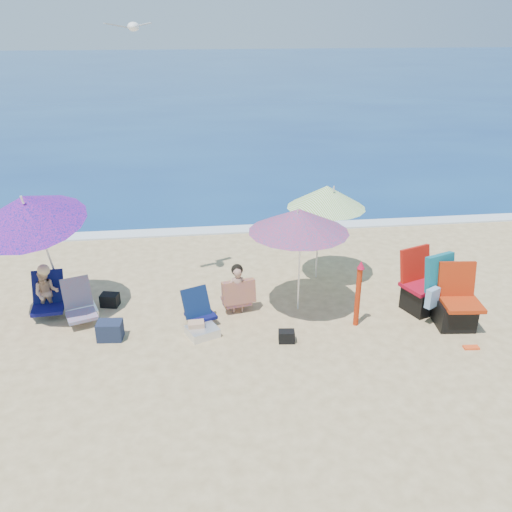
{
  "coord_description": "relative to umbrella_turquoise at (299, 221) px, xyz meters",
  "views": [
    {
      "loc": [
        -1.35,
        -7.35,
        4.8
      ],
      "look_at": [
        -0.3,
        1.0,
        1.1
      ],
      "focal_mm": 38.37,
      "sensor_mm": 36.0,
      "label": 1
    }
  ],
  "objects": [
    {
      "name": "chair_rainbow",
      "position": [
        -3.74,
        0.23,
        -1.52
      ],
      "size": [
        0.68,
        0.86,
        0.69
      ],
      "color": "#C64653",
      "rests_on": "ground"
    },
    {
      "name": "umbrella_blue",
      "position": [
        -4.35,
        0.3,
        0.27
      ],
      "size": [
        2.32,
        2.36,
        2.41
      ],
      "color": "silver",
      "rests_on": "ground"
    },
    {
      "name": "sea",
      "position": [
        -0.42,
        44.0,
        -1.75
      ],
      "size": [
        120.0,
        80.0,
        0.12
      ],
      "color": "navy",
      "rests_on": "ground"
    },
    {
      "name": "ground",
      "position": [
        -0.42,
        -1.0,
        -1.7
      ],
      "size": [
        120.0,
        120.0,
        0.0
      ],
      "color": "#D8BC84",
      "rests_on": "ground"
    },
    {
      "name": "camp_chair_left",
      "position": [
        2.55,
        -0.83,
        -1.38
      ],
      "size": [
        0.7,
        0.73,
        1.07
      ],
      "color": "#AC2D0C",
      "rests_on": "ground"
    },
    {
      "name": "camp_chair_right",
      "position": [
        2.23,
        -0.28,
        -1.28
      ],
      "size": [
        0.85,
        1.04,
        1.16
      ],
      "color": "maroon",
      "rests_on": "ground"
    },
    {
      "name": "bag_tan",
      "position": [
        -1.77,
        -0.56,
        -1.59
      ],
      "size": [
        0.27,
        0.2,
        0.22
      ],
      "color": "tan",
      "rests_on": "ground"
    },
    {
      "name": "foam",
      "position": [
        -0.42,
        4.1,
        -1.68
      ],
      "size": [
        120.0,
        0.5,
        0.04
      ],
      "color": "white",
      "rests_on": "ground"
    },
    {
      "name": "furled_umbrella",
      "position": [
        0.91,
        -0.6,
        -1.05
      ],
      "size": [
        0.14,
        0.14,
        1.19
      ],
      "color": "#B32A0C",
      "rests_on": "ground"
    },
    {
      "name": "bag_black_b",
      "position": [
        -0.35,
        -0.98,
        -1.6
      ],
      "size": [
        0.27,
        0.2,
        0.2
      ],
      "color": "black",
      "rests_on": "ground"
    },
    {
      "name": "umbrella_turquoise",
      "position": [
        0.0,
        0.0,
        0.0
      ],
      "size": [
        2.14,
        2.14,
        1.93
      ],
      "color": "white",
      "rests_on": "ground"
    },
    {
      "name": "umbrella_striped",
      "position": [
        0.75,
        1.16,
        0.01
      ],
      "size": [
        1.88,
        1.88,
        1.96
      ],
      "color": "white",
      "rests_on": "ground"
    },
    {
      "name": "seagull",
      "position": [
        -2.51,
        0.91,
        2.95
      ],
      "size": [
        0.72,
        0.53,
        0.14
      ],
      "color": "white"
    },
    {
      "name": "bag_navy_a",
      "position": [
        -3.16,
        -0.53,
        -1.55
      ],
      "size": [
        0.42,
        0.32,
        0.31
      ],
      "color": "#1A233A",
      "rests_on": "ground"
    },
    {
      "name": "person_left",
      "position": [
        -4.3,
        0.4,
        -1.27
      ],
      "size": [
        0.57,
        0.7,
        0.96
      ],
      "color": "tan",
      "rests_on": "ground"
    },
    {
      "name": "orange_item",
      "position": [
        2.51,
        -1.53,
        -1.69
      ],
      "size": [
        0.25,
        0.13,
        0.03
      ],
      "color": "#FF4C1A",
      "rests_on": "ground"
    },
    {
      "name": "chair_navy",
      "position": [
        -1.7,
        -0.45,
        -1.53
      ],
      "size": [
        0.64,
        0.91,
        0.65
      ],
      "color": "#0C0F47",
      "rests_on": "ground"
    },
    {
      "name": "bag_black_a",
      "position": [
        -3.3,
        0.6,
        -1.59
      ],
      "size": [
        0.36,
        0.29,
        0.23
      ],
      "color": "black",
      "rests_on": "ground"
    },
    {
      "name": "person_center",
      "position": [
        -1.03,
        0.11,
        -1.29
      ],
      "size": [
        0.61,
        0.51,
        0.85
      ],
      "color": "#AA7A66",
      "rests_on": "ground"
    }
  ]
}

